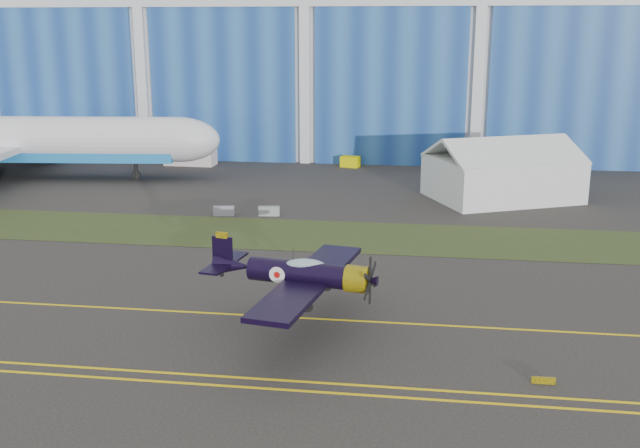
# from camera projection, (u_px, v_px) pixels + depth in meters

# --- Properties ---
(ground) EXTENTS (260.00, 260.00, 0.00)m
(ground) POSITION_uv_depth(u_px,v_px,m) (195.00, 285.00, 52.32)
(ground) COLOR #34312E
(ground) RESTS_ON ground
(grass_median) EXTENTS (260.00, 10.00, 0.02)m
(grass_median) POSITION_uv_depth(u_px,v_px,m) (242.00, 232.00, 65.72)
(grass_median) COLOR #475128
(grass_median) RESTS_ON ground
(hangar) EXTENTS (220.00, 45.70, 30.00)m
(hangar) POSITION_uv_depth(u_px,v_px,m) (328.00, 44.00, 117.24)
(hangar) COLOR silver
(hangar) RESTS_ON ground
(taxiway_centreline) EXTENTS (200.00, 0.20, 0.02)m
(taxiway_centreline) POSITION_uv_depth(u_px,v_px,m) (171.00, 311.00, 47.53)
(taxiway_centreline) COLOR yellow
(taxiway_centreline) RESTS_ON ground
(edge_line_near) EXTENTS (80.00, 0.20, 0.02)m
(edge_line_near) POSITION_uv_depth(u_px,v_px,m) (110.00, 378.00, 38.44)
(edge_line_near) COLOR yellow
(edge_line_near) RESTS_ON ground
(edge_line_far) EXTENTS (80.00, 0.20, 0.02)m
(edge_line_far) POSITION_uv_depth(u_px,v_px,m) (118.00, 370.00, 39.39)
(edge_line_far) COLOR yellow
(edge_line_far) RESTS_ON ground
(guard_board_right) EXTENTS (1.20, 0.15, 0.35)m
(guard_board_right) POSITION_uv_depth(u_px,v_px,m) (543.00, 380.00, 37.83)
(guard_board_right) COLOR yellow
(guard_board_right) RESTS_ON ground
(warbird) EXTENTS (13.60, 15.52, 4.08)m
(warbird) POSITION_uv_depth(u_px,v_px,m) (299.00, 273.00, 43.51)
(warbird) COLOR black
(warbird) RESTS_ON ground
(tent) EXTENTS (17.28, 15.39, 6.62)m
(tent) POSITION_uv_depth(u_px,v_px,m) (503.00, 168.00, 77.84)
(tent) COLOR white
(tent) RESTS_ON ground
(shipping_container) EXTENTS (6.62, 2.87, 2.83)m
(shipping_container) POSITION_uv_depth(u_px,v_px,m) (190.00, 154.00, 97.59)
(shipping_container) COLOR white
(shipping_container) RESTS_ON ground
(tug) EXTENTS (2.62, 1.97, 1.37)m
(tug) POSITION_uv_depth(u_px,v_px,m) (350.00, 162.00, 96.38)
(tug) COLOR #E0D900
(tug) RESTS_ON ground
(barrier_a) EXTENTS (2.07, 0.89, 0.90)m
(barrier_a) POSITION_uv_depth(u_px,v_px,m) (224.00, 211.00, 71.51)
(barrier_a) COLOR gray
(barrier_a) RESTS_ON ground
(barrier_b) EXTENTS (2.06, 0.86, 0.90)m
(barrier_b) POSITION_uv_depth(u_px,v_px,m) (269.00, 211.00, 71.48)
(barrier_b) COLOR gray
(barrier_b) RESTS_ON ground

